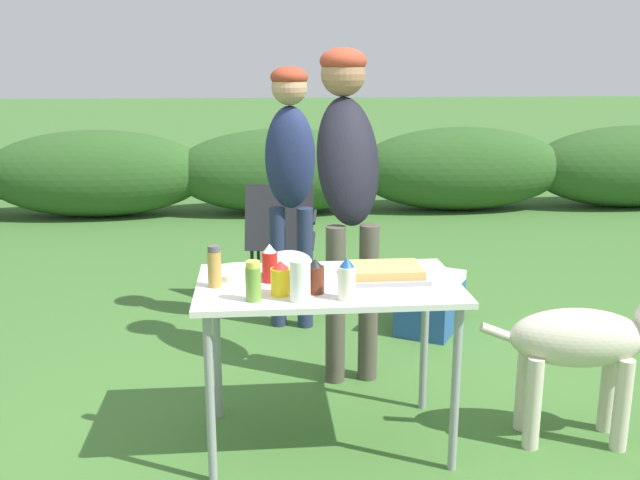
{
  "coord_description": "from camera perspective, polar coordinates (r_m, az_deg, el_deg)",
  "views": [
    {
      "loc": [
        -0.29,
        -2.84,
        1.64
      ],
      "look_at": [
        -0.02,
        0.13,
        0.89
      ],
      "focal_mm": 40.0,
      "sensor_mm": 36.0,
      "label": 1
    }
  ],
  "objects": [
    {
      "name": "mustard_bottle",
      "position": [
        2.83,
        -3.18,
        -3.11
      ],
      "size": [
        0.08,
        0.08,
        0.14
      ],
      "color": "yellow",
      "rests_on": "folding_table"
    },
    {
      "name": "folding_table",
      "position": [
        3.02,
        0.65,
        -4.79
      ],
      "size": [
        1.1,
        0.64,
        0.74
      ],
      "color": "silver",
      "rests_on": "ground"
    },
    {
      "name": "ketchup_bottle",
      "position": [
        2.99,
        -4.04,
        -1.91
      ],
      "size": [
        0.07,
        0.07,
        0.16
      ],
      "color": "red",
      "rests_on": "folding_table"
    },
    {
      "name": "relish_jar",
      "position": [
        2.76,
        -5.37,
        -3.32
      ],
      "size": [
        0.06,
        0.06,
        0.16
      ],
      "color": "olive",
      "rests_on": "folding_table"
    },
    {
      "name": "bbq_sauce_bottle",
      "position": [
        2.84,
        -0.39,
        -2.97
      ],
      "size": [
        0.07,
        0.07,
        0.14
      ],
      "color": "#562314",
      "rests_on": "folding_table"
    },
    {
      "name": "standing_person_in_red_jacket",
      "position": [
        3.66,
        2.22,
        5.77
      ],
      "size": [
        0.36,
        0.49,
        1.71
      ],
      "rotation": [
        0.0,
        0.0,
        0.1
      ],
      "color": "#4C473D",
      "rests_on": "ground"
    },
    {
      "name": "shrub_hedge",
      "position": [
        7.85,
        -2.99,
        5.52
      ],
      "size": [
        14.4,
        0.9,
        0.93
      ],
      "color": "#2D5623",
      "rests_on": "ground"
    },
    {
      "name": "paper_cup_stack",
      "position": [
        2.75,
        -1.6,
        -3.26
      ],
      "size": [
        0.08,
        0.08,
        0.16
      ],
      "primitive_type": "cylinder",
      "color": "white",
      "rests_on": "folding_table"
    },
    {
      "name": "food_tray",
      "position": [
        3.05,
        5.17,
        -2.61
      ],
      "size": [
        0.35,
        0.26,
        0.06
      ],
      "color": "#9E9EA3",
      "rests_on": "folding_table"
    },
    {
      "name": "dog",
      "position": [
        3.32,
        20.75,
        -7.75
      ],
      "size": [
        0.92,
        0.33,
        0.67
      ],
      "rotation": [
        0.0,
        0.0,
        -1.7
      ],
      "color": "beige",
      "rests_on": "ground"
    },
    {
      "name": "spice_jar",
      "position": [
        2.95,
        -8.45,
        -2.14
      ],
      "size": [
        0.06,
        0.06,
        0.17
      ],
      "color": "#B2893D",
      "rests_on": "folding_table"
    },
    {
      "name": "cooler_box",
      "position": [
        4.53,
        8.84,
        -4.98
      ],
      "size": [
        0.52,
        0.58,
        0.34
      ],
      "rotation": [
        0.0,
        0.0,
        1.03
      ],
      "color": "#234C93",
      "rests_on": "ground"
    },
    {
      "name": "mayo_bottle",
      "position": [
        2.77,
        2.16,
        -3.18
      ],
      "size": [
        0.07,
        0.07,
        0.17
      ],
      "color": "silver",
      "rests_on": "folding_table"
    },
    {
      "name": "mixing_bowl",
      "position": [
        3.13,
        -2.53,
        -1.75
      ],
      "size": [
        0.21,
        0.21,
        0.09
      ],
      "primitive_type": "ellipsoid",
      "color": "silver",
      "rests_on": "folding_table"
    },
    {
      "name": "ground_plane",
      "position": [
        3.3,
        0.61,
        -15.75
      ],
      "size": [
        60.0,
        60.0,
        0.0
      ],
      "primitive_type": "plane",
      "color": "#3D6B2D"
    },
    {
      "name": "standing_person_in_navy_coat",
      "position": [
        4.33,
        -2.4,
        6.01
      ],
      "size": [
        0.35,
        0.28,
        1.61
      ],
      "rotation": [
        0.0,
        0.0,
        -0.21
      ],
      "color": "#232D4C",
      "rests_on": "ground"
    },
    {
      "name": "plate_stack",
      "position": [
        3.1,
        -6.51,
        -2.61
      ],
      "size": [
        0.23,
        0.23,
        0.03
      ],
      "primitive_type": "cylinder",
      "color": "white",
      "rests_on": "folding_table"
    },
    {
      "name": "camp_chair_green_behind_table",
      "position": [
        5.01,
        -3.11,
        0.57
      ],
      "size": [
        0.53,
        0.64,
        0.83
      ],
      "rotation": [
        0.0,
        0.0,
        -0.11
      ],
      "color": "#232328",
      "rests_on": "ground"
    }
  ]
}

